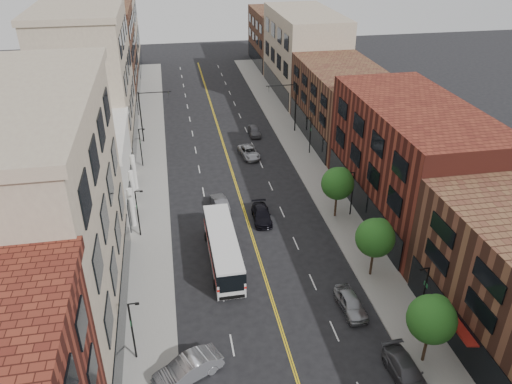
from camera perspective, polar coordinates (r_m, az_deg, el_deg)
sidewalk_left at (r=60.89m, az=-11.91°, el=0.93°), size 4.00×110.00×0.15m
sidewalk_right at (r=63.18m, az=6.46°, el=2.49°), size 4.00×110.00×0.15m
bldg_l_tanoffice at (r=38.55m, az=-23.73°, el=-3.54°), size 10.00×22.00×18.00m
bldg_l_white at (r=56.35m, az=-19.42°, el=1.91°), size 10.00×14.00×8.00m
bldg_l_far_a at (r=70.32m, az=-18.46°, el=11.81°), size 10.00×20.00×18.00m
bldg_l_far_b at (r=89.89m, az=-16.98°, el=14.61°), size 10.00×20.00×15.00m
bldg_l_far_c at (r=106.94m, az=-16.39°, el=18.24°), size 10.00×16.00×20.00m
bldg_r_mid at (r=54.01m, az=17.24°, el=3.46°), size 10.00×22.00×12.00m
bldg_r_far_a at (r=72.15m, az=9.87°, el=9.94°), size 10.00×20.00×10.00m
bldg_r_far_b at (r=90.78m, az=5.51°, el=15.50°), size 10.00×22.00×14.00m
bldg_r_far_c at (r=110.02m, az=2.61°, el=17.20°), size 10.00×18.00×11.00m
tree_r_1 at (r=37.17m, az=19.52°, el=-13.36°), size 3.40×3.40×5.59m
tree_r_2 at (r=44.06m, az=13.54°, el=-4.95°), size 3.40×3.40×5.59m
tree_r_3 at (r=51.97m, az=9.39°, el=1.10°), size 3.40×3.40×5.59m
lamp_l_1 at (r=37.11m, az=-13.93°, el=-14.84°), size 0.81×0.55×5.05m
lamp_l_2 at (r=49.94m, az=-13.34°, el=-2.11°), size 0.81×0.55×5.05m
lamp_l_3 at (r=64.21m, az=-13.02°, el=5.21°), size 0.81×0.55×5.05m
lamp_r_1 at (r=41.09m, az=18.64°, el=-10.63°), size 0.81×0.55×5.05m
lamp_r_2 at (r=52.97m, az=10.91°, el=0.09°), size 0.81×0.55×5.05m
lamp_r_3 at (r=66.59m, az=6.20°, el=6.69°), size 0.81×0.55×5.05m
signal_mast_left at (r=71.01m, az=-12.50°, el=9.06°), size 4.49×0.18×7.20m
signal_mast_right at (r=73.04m, az=4.01°, el=10.24°), size 4.49×0.18×7.20m
city_bus at (r=45.95m, az=-3.80°, el=-6.23°), size 2.77×11.24×2.88m
car_angle_b at (r=36.80m, az=-7.80°, el=-19.39°), size 5.20×3.66×1.63m
car_parked_mid at (r=37.93m, az=16.81°, el=-19.08°), size 2.20×4.86×1.38m
car_parked_far at (r=42.03m, az=10.78°, el=-12.36°), size 1.91×4.36×1.46m
car_lane_behind at (r=54.59m, az=-4.16°, el=-1.24°), size 1.92×4.28×1.36m
car_lane_a at (r=52.38m, az=0.64°, el=-2.62°), size 2.01×4.57×1.31m
car_lane_b at (r=66.32m, az=-0.79°, el=4.58°), size 2.77×4.92×1.30m
car_lane_c at (r=73.11m, az=-0.21°, el=7.00°), size 1.58×3.88×1.32m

